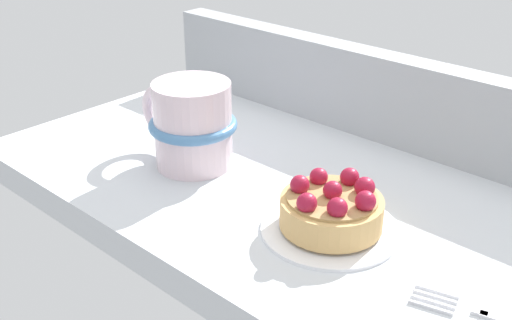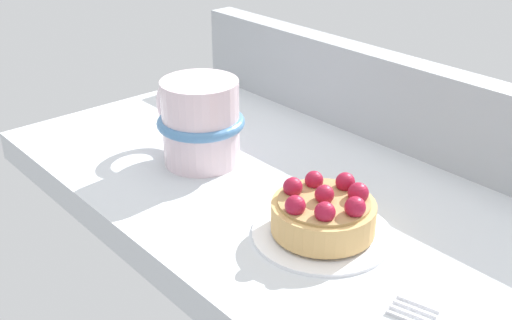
{
  "view_description": "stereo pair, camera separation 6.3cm",
  "coord_description": "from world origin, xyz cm",
  "views": [
    {
      "loc": [
        34.98,
        -46.22,
        32.18
      ],
      "look_at": [
        -3.3,
        -4.39,
        3.95
      ],
      "focal_mm": 44.0,
      "sensor_mm": 36.0,
      "label": 1
    },
    {
      "loc": [
        39.4,
        -41.7,
        32.18
      ],
      "look_at": [
        -3.3,
        -4.39,
        3.95
      ],
      "focal_mm": 44.0,
      "sensor_mm": 36.0,
      "label": 2
    }
  ],
  "objects": [
    {
      "name": "dessert_plate",
      "position": [
        6.53,
        -4.81,
        0.3
      ],
      "size": [
        13.12,
        13.12,
        0.64
      ],
      "color": "white",
      "rests_on": "ground_plane"
    },
    {
      "name": "window_rail_back",
      "position": [
        0.0,
        16.74,
        5.26
      ],
      "size": [
        71.31,
        3.57,
        10.52
      ],
      "primitive_type": "cube",
      "color": "#9EA3A8",
      "rests_on": "ground_plane"
    },
    {
      "name": "coffee_mug",
      "position": [
        -13.43,
        -3.97,
        4.84
      ],
      "size": [
        13.49,
        9.85,
        9.68
      ],
      "color": "silver",
      "rests_on": "ground_plane"
    },
    {
      "name": "raspberry_tart",
      "position": [
        6.57,
        -4.79,
        2.48
      ],
      "size": [
        9.6,
        9.6,
        4.67
      ],
      "color": "tan",
      "rests_on": "dessert_plate"
    },
    {
      "name": "ground_plane",
      "position": [
        0.0,
        0.0,
        -1.76
      ],
      "size": [
        72.77,
        37.05,
        3.51
      ],
      "primitive_type": "cube",
      "color": "silver"
    }
  ]
}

